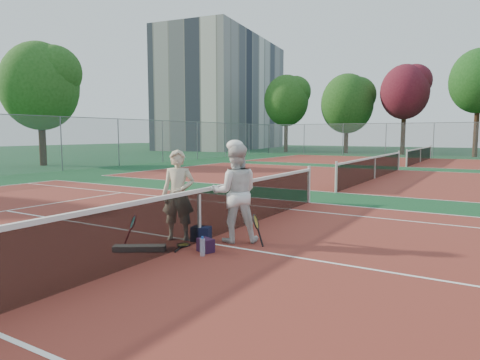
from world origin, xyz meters
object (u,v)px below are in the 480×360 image
net_main (199,216)px  sports_bag_purple (206,245)px  player_b (235,193)px  apartment_block (225,94)px  racket_spare (183,245)px  water_bottle (202,247)px  racket_red (133,231)px  sports_bag_navy (201,234)px  player_a (178,195)px  racket_black_held (256,231)px

net_main → sports_bag_purple: (0.50, -0.49, -0.39)m
player_b → apartment_block: bearing=-92.1°
racket_spare → water_bottle: size_ratio=2.00×
racket_red → sports_bag_navy: bearing=-11.4°
racket_red → player_b: bearing=-16.6°
player_a → racket_spare: player_a is taller
sports_bag_navy → sports_bag_purple: bearing=-47.9°
net_main → racket_black_held: 1.13m
racket_spare → water_bottle: water_bottle is taller
player_a → sports_bag_navy: size_ratio=4.89×
net_main → sports_bag_purple: net_main is taller
player_a → sports_bag_navy: (0.45, 0.11, -0.73)m
water_bottle → racket_black_held: bearing=65.1°
racket_red → sports_bag_navy: racket_red is taller
racket_black_held → sports_bag_navy: racket_black_held is taller
sports_bag_purple → water_bottle: bearing=-66.2°
net_main → racket_red: bearing=-136.6°
net_main → apartment_block: apartment_block is taller
net_main → player_b: bearing=36.0°
player_a → racket_black_held: bearing=-13.4°
racket_red → sports_bag_purple: racket_red is taller
apartment_block → racket_spare: size_ratio=36.67×
apartment_block → water_bottle: (28.60, -44.73, -7.35)m
water_bottle → sports_bag_purple: bearing=113.8°
racket_red → racket_black_held: 2.25m
apartment_block → player_a: size_ratio=12.59×
player_a → racket_spare: (0.37, -0.33, -0.86)m
player_b → racket_red: bearing=5.4°
net_main → player_a: size_ratio=6.28×
racket_spare → water_bottle: bearing=-138.0°
player_a → racket_spare: 0.99m
apartment_block → sports_bag_navy: apartment_block is taller
racket_spare → sports_bag_purple: size_ratio=2.08×
net_main → sports_bag_navy: net_main is taller
player_b → racket_spare: bearing=15.2°
racket_red → water_bottle: size_ratio=1.89×
sports_bag_navy → sports_bag_purple: (0.50, -0.56, -0.02)m
apartment_block → racket_black_held: bearing=-56.4°
racket_spare → apartment_block: bearing=11.0°
apartment_block → racket_red: 52.89m
racket_red → apartment_block: bearing=63.7°
water_bottle → sports_bag_navy: bearing=127.4°
apartment_block → racket_red: bearing=-58.8°
racket_red → player_a: bearing=4.5°
net_main → sports_bag_purple: 0.80m
apartment_block → racket_black_held: apartment_block is taller
apartment_block → player_a: 52.37m
player_a → water_bottle: size_ratio=5.83×
player_b → racket_red: 2.01m
sports_bag_navy → sports_bag_purple: sports_bag_navy is taller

